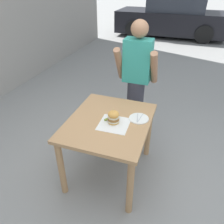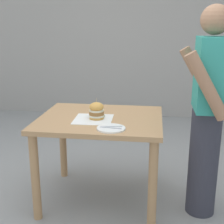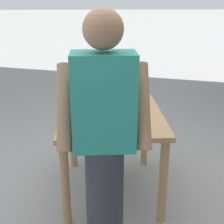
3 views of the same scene
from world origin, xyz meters
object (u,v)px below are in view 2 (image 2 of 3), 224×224
at_px(pickle_spear, 101,115).
at_px(sandwich, 97,111).
at_px(patio_table, 101,131).
at_px(diner_across_table, 207,112).
at_px(side_plate_with_forks, 111,128).

bearing_deg(pickle_spear, sandwich, -19.59).
distance_m(patio_table, diner_across_table, 0.90).
distance_m(patio_table, pickle_spear, 0.15).
height_order(pickle_spear, diner_across_table, diner_across_table).
bearing_deg(side_plate_with_forks, pickle_spear, -157.31).
distance_m(side_plate_with_forks, diner_across_table, 0.77).
xyz_separation_m(patio_table, side_plate_with_forks, (0.30, 0.14, 0.14)).
bearing_deg(sandwich, diner_across_table, 88.05).
xyz_separation_m(pickle_spear, diner_across_table, (0.10, 0.86, 0.09)).
relative_size(patio_table, diner_across_table, 0.62).
bearing_deg(side_plate_with_forks, sandwich, -147.05).
relative_size(sandwich, side_plate_with_forks, 0.80).
distance_m(sandwich, diner_across_table, 0.89).
relative_size(patio_table, pickle_spear, 13.17).
xyz_separation_m(sandwich, side_plate_with_forks, (0.24, 0.16, -0.07)).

